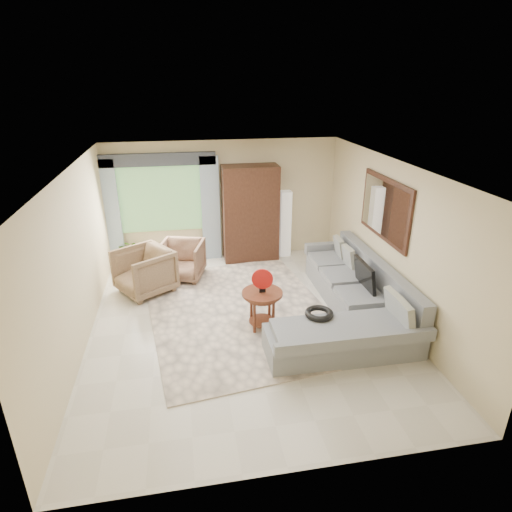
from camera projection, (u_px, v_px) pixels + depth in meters
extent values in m
plane|color=silver|center=(245.00, 322.00, 7.18)|extent=(6.00, 6.00, 0.00)
cube|color=beige|center=(239.00, 312.00, 7.49)|extent=(3.51, 4.37, 0.02)
cube|color=gray|center=(348.00, 289.00, 7.88)|extent=(0.90, 2.40, 0.40)
cube|color=gray|center=(343.00, 341.00, 6.31)|extent=(2.30, 0.80, 0.40)
cube|color=gray|center=(378.00, 274.00, 7.40)|extent=(0.20, 3.20, 0.50)
cube|color=gray|center=(326.00, 248.00, 8.92)|extent=(0.90, 0.16, 0.22)
cube|color=gray|center=(357.00, 342.00, 5.79)|extent=(2.30, 0.10, 0.18)
cube|color=black|center=(365.00, 275.00, 7.21)|extent=(0.14, 0.74, 0.48)
torus|color=black|center=(319.00, 313.00, 6.39)|extent=(0.43, 0.43, 0.09)
cylinder|color=#4D2314|center=(262.00, 293.00, 6.79)|extent=(0.66, 0.66, 0.04)
cylinder|color=#4D2314|center=(262.00, 312.00, 6.93)|extent=(0.43, 0.43, 0.59)
cylinder|color=red|center=(262.00, 279.00, 6.70)|extent=(0.33, 0.12, 0.34)
imported|color=#8A694B|center=(144.00, 271.00, 8.04)|extent=(1.29, 1.29, 0.86)
imported|color=#8F6A4E|center=(182.00, 260.00, 8.64)|extent=(1.03, 1.05, 0.77)
imported|color=#999999|center=(132.00, 252.00, 9.30)|extent=(0.65, 0.62, 0.57)
cube|color=black|center=(250.00, 214.00, 9.33)|extent=(1.20, 0.55, 2.10)
cube|color=silver|center=(285.00, 224.00, 9.63)|extent=(0.24, 0.24, 1.50)
cube|color=#669E59|center=(161.00, 199.00, 9.11)|extent=(1.80, 0.04, 1.40)
cube|color=#9EB7CC|center=(110.00, 214.00, 8.95)|extent=(0.40, 0.08, 2.30)
cube|color=#9EB7CC|center=(211.00, 209.00, 9.30)|extent=(0.40, 0.08, 2.30)
cube|color=#1E232D|center=(157.00, 160.00, 8.72)|extent=(2.40, 0.12, 0.26)
cube|color=black|center=(385.00, 209.00, 7.22)|extent=(0.04, 1.70, 1.05)
cube|color=white|center=(384.00, 209.00, 7.21)|extent=(0.02, 1.54, 0.90)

